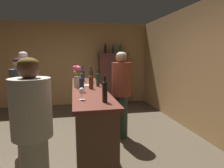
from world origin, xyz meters
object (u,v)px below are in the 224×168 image
object	(u,v)px
display_bottle_center	(120,49)
wine_bottle_syrah	(105,90)
wine_bottle_pinot	(91,81)
wine_glass_spare	(90,76)
display_bottle_midleft	(113,49)
patron_near_entrance	(25,89)
patron_in_navy	(22,99)
flower_arrangement	(77,77)
wine_bottle_chardonnay	(82,84)
bar_counter	(89,117)
wine_bottle_riesling	(91,76)
patron_redhead	(33,130)
wine_glass_mid	(82,91)
wine_bottle_malbec	(83,75)
wine_glass_front	(81,80)
display_bottle_left	(105,49)
wine_glass_rear	(91,77)
display_cabinet	(113,78)
bartender	(121,91)
cheese_plate	(87,85)
wine_bottle_rose	(98,79)

from	to	relation	value
display_bottle_center	wine_bottle_syrah	bearing A→B (deg)	-106.48
wine_bottle_pinot	wine_glass_spare	world-z (taller)	wine_bottle_pinot
display_bottle_midleft	patron_near_entrance	size ratio (longest dim) A/B	0.18
patron_near_entrance	patron_in_navy	bearing A→B (deg)	-36.03
flower_arrangement	display_bottle_center	bearing A→B (deg)	62.75
wine_bottle_chardonnay	bar_counter	bearing A→B (deg)	72.14
wine_bottle_riesling	patron_redhead	size ratio (longest dim) A/B	0.20
wine_bottle_riesling	flower_arrangement	bearing A→B (deg)	-117.51
wine_glass_mid	bar_counter	bearing A→B (deg)	80.71
wine_bottle_chardonnay	display_bottle_center	bearing A→B (deg)	66.68
wine_bottle_malbec	wine_glass_spare	world-z (taller)	wine_bottle_malbec
wine_glass_mid	wine_bottle_syrah	bearing A→B (deg)	-33.97
wine_glass_front	display_bottle_center	bearing A→B (deg)	61.74
wine_bottle_riesling	display_bottle_left	distance (m)	2.43
wine_bottle_chardonnay	patron_near_entrance	size ratio (longest dim) A/B	0.17
wine_bottle_riesling	wine_glass_mid	bearing A→B (deg)	-99.80
wine_glass_rear	patron_in_navy	size ratio (longest dim) A/B	0.09
display_bottle_left	wine_bottle_pinot	bearing A→B (deg)	-103.93
display_cabinet	patron_redhead	distance (m)	4.43
display_bottle_left	bartender	distance (m)	2.72
bartender	cheese_plate	bearing A→B (deg)	18.59
wine_bottle_pinot	wine_glass_front	size ratio (longest dim) A/B	2.03
wine_bottle_chardonnay	display_bottle_center	distance (m)	3.56
wine_bottle_chardonnay	patron_redhead	bearing A→B (deg)	-120.86
wine_glass_mid	patron_near_entrance	bearing A→B (deg)	120.09
wine_bottle_chardonnay	cheese_plate	xyz separation A→B (m)	(0.12, 0.58, -0.12)
wine_bottle_malbec	bartender	world-z (taller)	bartender
display_cabinet	wine_bottle_malbec	world-z (taller)	display_cabinet
bar_counter	patron_near_entrance	world-z (taller)	patron_near_entrance
display_bottle_left	patron_in_navy	size ratio (longest dim) A/B	0.21
wine_bottle_chardonnay	display_bottle_left	bearing A→B (deg)	74.40
wine_bottle_pinot	flower_arrangement	distance (m)	0.28
wine_glass_rear	cheese_plate	xyz separation A→B (m)	(-0.12, -0.51, -0.09)
bar_counter	cheese_plate	xyz separation A→B (m)	(0.00, 0.21, 0.53)
bar_counter	wine_glass_mid	distance (m)	1.10
wine_bottle_rose	bartender	xyz separation A→B (m)	(0.47, 0.18, -0.28)
wine_bottle_chardonnay	bartender	world-z (taller)	bartender
display_bottle_center	patron_redhead	world-z (taller)	display_bottle_center
wine_glass_front	patron_in_navy	size ratio (longest dim) A/B	0.09
wine_glass_front	patron_in_navy	bearing A→B (deg)	-174.16
wine_bottle_rose	bartender	world-z (taller)	bartender
bar_counter	display_cabinet	size ratio (longest dim) A/B	1.66
display_bottle_left	bartender	world-z (taller)	display_bottle_left
wine_bottle_syrah	display_bottle_midleft	distance (m)	4.06
wine_bottle_malbec	wine_glass_mid	bearing A→B (deg)	-93.31
display_bottle_midleft	wine_bottle_pinot	bearing A→B (deg)	-108.27
wine_glass_spare	patron_in_navy	world-z (taller)	patron_in_navy
wine_glass_rear	bartender	bearing A→B (deg)	-40.28
bar_counter	wine_glass_mid	size ratio (longest dim) A/B	18.35
wine_bottle_riesling	wine_glass_front	world-z (taller)	wine_bottle_riesling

